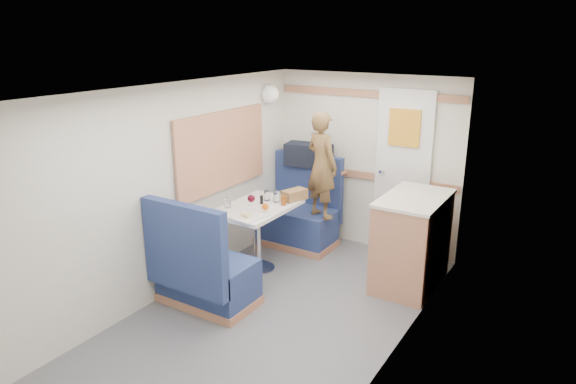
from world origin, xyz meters
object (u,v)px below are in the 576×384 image
Objects in this scene: tray at (249,217)px; duffel_bag at (309,155)px; bench_far at (299,219)px; bench_near at (203,276)px; galley_counter at (412,240)px; pepper_grinder at (262,200)px; beer_glass at (284,201)px; bread_loaf at (294,195)px; wine_glass at (251,199)px; cheese_block at (246,215)px; tumbler_left at (227,203)px; tumbler_right at (277,197)px; dinette_table at (257,220)px; dome_light at (270,94)px; orange_fruit at (265,207)px; tumbler_mid at (267,196)px; person at (322,165)px; salt_grinder at (251,202)px.

duffel_bag is at bearing 96.18° from tray.
bench_near is (0.00, -1.73, 0.00)m from bench_far.
galley_counter is 1.57m from pepper_grinder.
bench_near is 1.16m from beer_glass.
wine_glass is at bearing -109.09° from bread_loaf.
bench_near is 6.25× the size of wine_glass.
galley_counter is at bearing 26.23° from wine_glass.
bench_far is 1.31m from cheese_block.
duffel_bag is 5.82× the size of beer_glass.
tumbler_left is 0.53m from tumbler_right.
bench_near is 1.14× the size of galley_counter.
dome_light is (-0.39, 0.85, 1.18)m from dinette_table.
tumbler_left is (-1.69, -0.75, 0.30)m from galley_counter.
wine_glass is at bearing 9.24° from tumbler_left.
tumbler_mid is at bearing 121.43° from orange_fruit.
tumbler_left is at bearing 154.98° from cheese_block.
duffel_bag is 5.37× the size of tumbler_mid.
wine_glass reaches higher than pepper_grinder.
tray is at bearing -86.37° from tumbler_right.
tumbler_right is (-0.07, 0.32, 0.01)m from orange_fruit.
pepper_grinder is at bearing -62.84° from dome_light.
orange_fruit is at bearing -79.88° from bench_far.
tumbler_mid is at bearing 99.07° from wine_glass.
tumbler_mid is at bearing 75.18° from person.
duffel_bag is 1.18m from salt_grinder.
tumbler_right is 1.31× the size of salt_grinder.
pepper_grinder is (-0.35, -0.65, -0.27)m from person.
tumbler_left is at bearing 78.41° from person.
duffel_bag is at bearing 95.64° from cheese_block.
orange_fruit is (0.56, -0.95, -0.98)m from dome_light.
galley_counter is 8.93× the size of tumbler_mid.
tumbler_right is at bearing 51.73° from tumbler_left.
tray is 1.93× the size of wine_glass.
salt_grinder is (-0.20, 0.29, 0.03)m from tray.
bench_near is at bearing -95.38° from tumbler_right.
pepper_grinder is (-0.22, -0.09, -0.00)m from beer_glass.
bench_near is 10.26× the size of tumbler_left.
dome_light is at bearing 127.94° from tumbler_right.
dinette_table is at bearing -90.00° from bench_far.
duffel_bag is at bearing 108.18° from bread_loaf.
beer_glass is (0.44, 0.37, -0.00)m from tumbler_left.
galley_counter is 13.78× the size of orange_fruit.
duffel_bag reaches higher than tumbler_left.
bench_far is at bearing -94.93° from duffel_bag.
pepper_grinder is (-0.13, 0.40, 0.04)m from tray.
bench_near is at bearing -103.98° from tray.
dome_light is 0.22× the size of galley_counter.
tumbler_left is (-0.58, -0.93, -0.27)m from person.
salt_grinder is 0.32× the size of bread_loaf.
tumbler_mid is (-0.02, -0.66, 0.47)m from bench_far.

